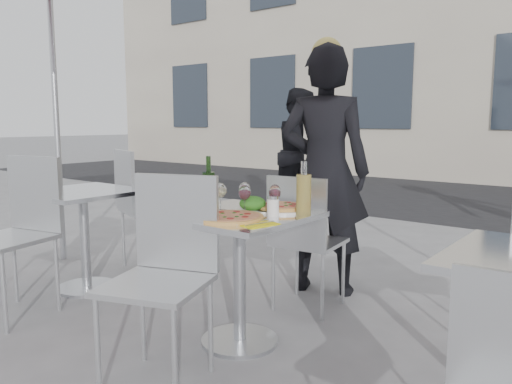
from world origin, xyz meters
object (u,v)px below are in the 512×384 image
Objects in this scene: main_table at (239,250)px; napkin_left at (174,215)px; side_table_left at (84,218)px; wineglass_white_a at (220,191)px; chair_near at (166,260)px; wineglass_red_b at (275,193)px; woman_diner at (324,171)px; salad_plate at (253,205)px; chair_far at (303,232)px; wineglass_white_b at (245,191)px; pedestrian_a at (301,153)px; napkin_right at (255,223)px; pizza_far at (281,208)px; wine_bottle at (209,186)px; sugar_shaker at (273,206)px; pizza_near at (229,217)px; wineglass_red_a at (245,194)px; side_chair_lfar at (140,200)px; side_chair_lnear at (21,221)px; carafe at (304,193)px.

napkin_left is at bearing -129.88° from main_table.
side_table_left is 1.40m from wineglass_white_a.
chair_near is 6.27× the size of wineglass_red_b.
woman_diner is 8.11× the size of salad_plate.
chair_near is (-0.07, -1.11, 0.05)m from chair_far.
wineglass_white_b is 1.00× the size of wineglass_red_b.
napkin_right is (2.12, -3.68, -0.09)m from pedestrian_a.
chair_far is 0.95m from napkin_left.
pizza_far is at bearing 58.49° from main_table.
chair_far reaches higher than side_table_left.
wine_bottle is 0.51m from sugar_shaker.
wine_bottle is 0.27m from wineglass_white_b.
napkin_left is (-0.37, -0.40, -0.11)m from wineglass_red_b.
main_table is 0.38m from wineglass_red_b.
pedestrian_a reaches higher than wineglass_white_a.
pizza_near is at bearing -5.94° from side_table_left.
wine_bottle is at bearing 167.63° from wineglass_red_a.
napkin_left is (-0.25, -0.36, -0.03)m from salad_plate.
wineglass_red_a is at bearing -167.29° from sugar_shaker.
pedestrian_a is at bearing -73.18° from woman_diner.
side_chair_lfar is (-1.59, -0.05, 0.07)m from chair_far.
pizza_near is (1.50, 0.34, 0.16)m from side_chair_lnear.
chair_far is at bearing 58.72° from napkin_left.
side_chair_lfar is 6.47× the size of wineglass_red_a.
napkin_right is at bearing -25.02° from wine_bottle.
wineglass_white_a and wineglass_red_a have the same top height.
pizza_far is 1.11× the size of carafe.
chair_far is 2.83× the size of pizza_far.
chair_near is at bearing -99.13° from wineglass_red_a.
woman_diner is 0.97m from wineglass_white_b.
side_chair_lfar reaches higher than napkin_left.
side_chair_lfar is at bearing 132.11° from napkin_left.
main_table is at bearing 179.94° from side_chair_lfar.
pedestrian_a is 10.70× the size of wineglass_red_b.
napkin_left reaches higher than main_table.
woman_diner is 1.06m from sugar_shaker.
carafe is (0.31, 0.17, 0.33)m from main_table.
pedestrian_a is at bearing 97.84° from napkin_left.
side_table_left is at bearing -179.53° from wineglass_red_a.
chair_far is at bearing 106.72° from sugar_shaker.
wineglass_red_a is 1.00× the size of wineglass_red_b.
pizza_near is at bearing -37.65° from wineglass_white_a.
main_table is 0.62m from chair_far.
wineglass_white_b reaches higher than sugar_shaker.
napkin_left is 1.02× the size of napkin_right.
napkin_right is (0.29, -0.28, -0.11)m from wineglass_white_b.
pizza_far is at bearing 11.82° from side_chair_lnear.
chair_near is at bearing -65.96° from wine_bottle.
wineglass_white_b is at bearing 50.15° from wineglass_white_a.
main_table is at bearing -165.62° from sugar_shaker.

